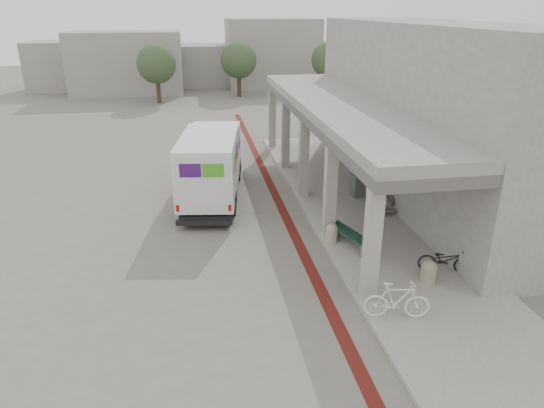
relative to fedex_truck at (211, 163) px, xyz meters
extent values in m
plane|color=#645E56|center=(1.67, -5.07, -1.54)|extent=(120.00, 120.00, 0.00)
cube|color=#511610|center=(2.67, -3.07, -1.53)|extent=(0.35, 40.00, 0.01)
cube|color=gray|center=(5.67, -5.07, -1.48)|extent=(4.40, 28.00, 0.12)
cube|color=slate|center=(9.02, -0.57, 1.96)|extent=(4.30, 17.00, 7.00)
cube|color=#585452|center=(5.27, -0.57, 1.96)|extent=(3.40, 16.90, 0.35)
cube|color=slate|center=(5.27, -0.57, 2.31)|extent=(3.40, 16.90, 0.35)
cube|color=gray|center=(-6.33, 28.93, 1.21)|extent=(10.00, 6.00, 5.50)
cube|color=gray|center=(0.67, 32.93, 0.46)|extent=(8.00, 6.00, 4.00)
cube|color=gray|center=(7.67, 30.93, 1.71)|extent=(9.00, 6.00, 6.50)
cube|color=gray|center=(-12.33, 31.93, 0.71)|extent=(7.00, 5.00, 4.50)
cylinder|color=#38281C|center=(-3.33, 22.93, -0.34)|extent=(0.36, 0.36, 2.40)
sphere|color=#2C3E24|center=(-3.33, 22.93, 1.66)|extent=(3.20, 3.20, 3.20)
cylinder|color=#38281C|center=(3.67, 24.93, -0.34)|extent=(0.36, 0.36, 2.40)
sphere|color=#2C3E24|center=(3.67, 24.93, 1.66)|extent=(3.20, 3.20, 3.20)
cylinder|color=#38281C|center=(11.67, 23.93, -0.34)|extent=(0.36, 0.36, 2.40)
sphere|color=#2C3E24|center=(11.67, 23.93, 1.66)|extent=(3.20, 3.20, 3.20)
cube|color=black|center=(0.00, -0.03, -1.18)|extent=(2.75, 6.42, 0.27)
cube|color=silver|center=(-0.12, -0.82, 0.19)|extent=(2.78, 4.88, 2.31)
cube|color=silver|center=(0.33, 2.21, 0.06)|extent=(2.35, 1.98, 2.04)
cube|color=silver|center=(0.46, 3.13, -0.69)|extent=(2.01, 0.81, 0.71)
cube|color=black|center=(0.43, 2.91, 0.55)|extent=(1.99, 0.71, 0.93)
cube|color=black|center=(-0.47, -3.19, -1.23)|extent=(2.05, 0.52, 0.16)
cube|color=#3D1357|center=(-1.09, -0.05, 0.59)|extent=(0.20, 1.23, 0.67)
cube|color=#3E9A21|center=(-1.28, -1.37, 0.59)|extent=(0.20, 1.23, 0.67)
cube|color=#3D1357|center=(-0.86, -3.07, 0.73)|extent=(0.75, 0.14, 0.49)
cube|color=#3E9A21|center=(-0.07, -3.19, 0.73)|extent=(0.75, 0.14, 0.49)
cylinder|color=black|center=(-0.59, 2.39, -1.14)|extent=(0.36, 0.83, 0.80)
cylinder|color=black|center=(1.25, 2.12, -1.14)|extent=(0.36, 0.83, 0.80)
cylinder|color=black|center=(-1.18, -1.65, -1.14)|extent=(0.36, 0.83, 0.80)
cylinder|color=black|center=(0.66, -1.92, -1.14)|extent=(0.36, 0.83, 0.80)
cube|color=slate|center=(4.54, -6.26, -1.20)|extent=(0.44, 0.23, 0.44)
cube|color=slate|center=(4.00, -4.63, -1.20)|extent=(0.44, 0.23, 0.44)
cube|color=#113322|center=(4.12, -5.50, -0.96)|extent=(0.78, 1.99, 0.05)
cube|color=#113322|center=(4.27, -5.45, -0.96)|extent=(0.78, 1.99, 0.05)
cube|color=#113322|center=(4.42, -5.40, -0.96)|extent=(0.78, 1.99, 0.05)
cylinder|color=gray|center=(5.80, -8.02, -1.19)|extent=(0.46, 0.46, 0.46)
sphere|color=gray|center=(5.80, -8.02, -0.96)|extent=(0.46, 0.46, 0.46)
cylinder|color=tan|center=(3.77, -4.98, -1.21)|extent=(0.42, 0.42, 0.42)
sphere|color=tan|center=(3.77, -4.98, -1.00)|extent=(0.42, 0.42, 0.42)
cube|color=slate|center=(5.97, -1.07, -0.94)|extent=(0.49, 0.61, 0.95)
imported|color=black|center=(6.53, -7.57, -1.00)|extent=(1.66, 1.03, 0.82)
imported|color=silver|center=(4.17, -9.54, -0.90)|extent=(1.77, 0.81, 1.03)
camera|label=1|loc=(-0.66, -19.32, 5.99)|focal=32.00mm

